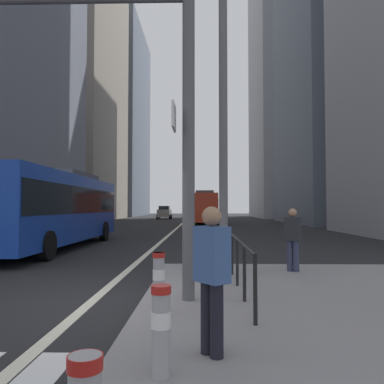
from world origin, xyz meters
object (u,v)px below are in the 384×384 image
Objects in this scene: car_receding_near at (204,212)px; street_lamp_post at (223,58)px; pedestrian_walking at (293,237)px; city_bus_red_receding at (205,206)px; traffic_signal_gantry at (83,79)px; car_oncoming_mid at (164,212)px; bollard_right at (159,278)px; bollard_left at (161,326)px; pedestrian_far at (212,273)px; city_bus_blue_oncoming at (55,206)px.

street_lamp_post reaches higher than car_receding_near.
pedestrian_walking is (1.93, -52.50, 0.03)m from car_receding_near.
city_bus_red_receding is 1.79× the size of traffic_signal_gantry.
city_bus_red_receding is 2.58× the size of car_oncoming_mid.
city_bus_red_receding reaches higher than car_oncoming_mid.
bollard_right is at bearing -128.45° from pedestrian_walking.
bollard_left is at bearing -91.21° from city_bus_red_receding.
car_receding_near is at bearing 89.24° from bollard_left.
car_receding_near reaches higher than bollard_right.
car_oncoming_mid is 4.80× the size of bollard_left.
car_oncoming_mid reaches higher than pedestrian_walking.
pedestrian_far is at bearing 46.70° from bollard_left.
bollard_left is at bearing -84.56° from car_oncoming_mid.
street_lamp_post is at bearing 80.12° from bollard_left.
city_bus_blue_oncoming is at bearing -91.13° from car_oncoming_mid.
city_bus_blue_oncoming is 7.22× the size of pedestrian_far.
traffic_signal_gantry is (-2.52, -55.56, 3.10)m from car_receding_near.
traffic_signal_gantry is at bearing -94.25° from city_bus_red_receding.
city_bus_blue_oncoming reaches higher than bollard_right.
pedestrian_far is at bearing -66.41° from bollard_right.
city_bus_blue_oncoming is 11.83m from bollard_right.
traffic_signal_gantry is at bearing 131.77° from pedestrian_far.
pedestrian_far is at bearing -62.15° from city_bus_blue_oncoming.
bollard_left is at bearing -60.30° from traffic_signal_gantry.
pedestrian_far is (-0.40, -4.68, -4.23)m from street_lamp_post.
street_lamp_post is at bearing 67.54° from bollard_right.
bollard_right is (-1.19, -2.87, -4.63)m from street_lamp_post.
pedestrian_walking is 0.97× the size of pedestrian_far.
city_bus_blue_oncoming is 7.41× the size of pedestrian_walking.
car_receding_near is at bearing 92.11° from pedestrian_walking.
pedestrian_walking is at bearing 68.39° from pedestrian_far.
pedestrian_walking is (2.99, 3.77, 0.37)m from bollard_right.
city_bus_blue_oncoming is 46.42m from car_receding_near.
traffic_signal_gantry is at bearing -86.19° from car_oncoming_mid.
pedestrian_far is at bearing -48.23° from traffic_signal_gantry.
city_bus_blue_oncoming is at bearing 117.85° from pedestrian_far.
pedestrian_far is at bearing -90.27° from car_receding_near.
city_bus_blue_oncoming is 1.10× the size of city_bus_red_receding.
bollard_right is at bearing -61.44° from city_bus_blue_oncoming.
car_oncoming_mid is (-5.89, 16.65, -0.85)m from city_bus_red_receding.
city_bus_red_receding is 36.97m from bollard_left.
city_bus_blue_oncoming is 1.47× the size of street_lamp_post.
car_receding_near is at bearing 90.00° from city_bus_red_receding.
city_bus_blue_oncoming is 13.56× the size of bollard_left.
city_bus_red_receding is 34.64m from bollard_right.
city_bus_red_receding reaches higher than pedestrian_walking.
car_receding_near is at bearing 90.14° from street_lamp_post.
bollard_right is (5.63, -10.34, -1.18)m from city_bus_blue_oncoming.
traffic_signal_gantry is (3.37, -50.54, 3.10)m from car_oncoming_mid.
car_receding_near is at bearing 88.92° from bollard_right.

